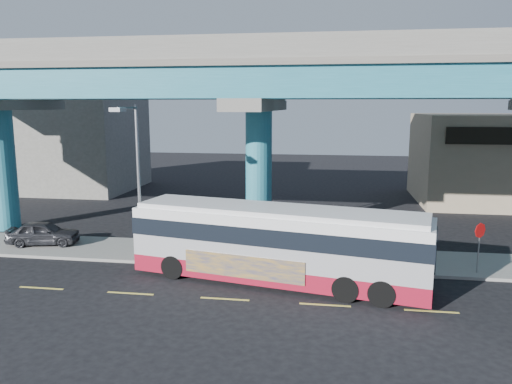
# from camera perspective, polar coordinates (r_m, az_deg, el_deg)

# --- Properties ---
(ground) EXTENTS (120.00, 120.00, 0.00)m
(ground) POSITION_cam_1_polar(r_m,az_deg,el_deg) (20.83, -3.40, -11.81)
(ground) COLOR black
(ground) RESTS_ON ground
(sidewalk) EXTENTS (70.00, 4.00, 0.15)m
(sidewalk) POSITION_cam_1_polar(r_m,az_deg,el_deg) (25.91, -0.83, -7.22)
(sidewalk) COLOR gray
(sidewalk) RESTS_ON ground
(lane_markings) EXTENTS (58.00, 0.12, 0.01)m
(lane_markings) POSITION_cam_1_polar(r_m,az_deg,el_deg) (20.56, -3.58, -12.10)
(lane_markings) COLOR #D8C64C
(lane_markings) RESTS_ON ground
(viaduct) EXTENTS (52.00, 12.40, 11.70)m
(viaduct) POSITION_cam_1_polar(r_m,az_deg,el_deg) (28.36, 0.36, 12.81)
(viaduct) COLOR #1F6778
(viaduct) RESTS_ON ground
(building_beige) EXTENTS (14.00, 10.23, 7.00)m
(building_beige) POSITION_cam_1_polar(r_m,az_deg,el_deg) (44.33, 26.98, 3.39)
(building_beige) COLOR tan
(building_beige) RESTS_ON ground
(building_concrete) EXTENTS (12.00, 10.00, 9.00)m
(building_concrete) POSITION_cam_1_polar(r_m,az_deg,el_deg) (49.34, -20.66, 5.54)
(building_concrete) COLOR gray
(building_concrete) RESTS_ON ground
(transit_bus) EXTENTS (13.29, 5.38, 3.34)m
(transit_bus) POSITION_cam_1_polar(r_m,az_deg,el_deg) (21.86, 2.54, -5.69)
(transit_bus) COLOR maroon
(transit_bus) RESTS_ON ground
(parked_car) EXTENTS (3.07, 4.42, 1.30)m
(parked_car) POSITION_cam_1_polar(r_m,az_deg,el_deg) (29.76, -23.13, -4.33)
(parked_car) COLOR #303035
(parked_car) RESTS_ON sidewalk
(street_lamp) EXTENTS (0.50, 2.49, 7.61)m
(street_lamp) POSITION_cam_1_polar(r_m,az_deg,el_deg) (24.36, -13.83, 3.50)
(street_lamp) COLOR gray
(street_lamp) RESTS_ON sidewalk
(stop_sign) EXTENTS (0.57, 0.46, 2.34)m
(stop_sign) POSITION_cam_1_polar(r_m,az_deg,el_deg) (24.75, 24.19, -4.75)
(stop_sign) COLOR gray
(stop_sign) RESTS_ON sidewalk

